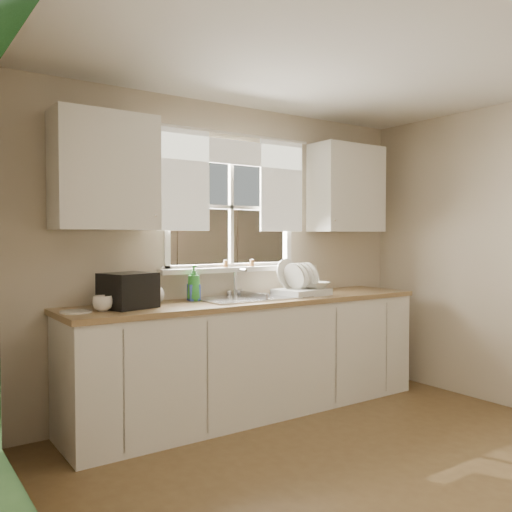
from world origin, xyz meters
TOP-DOWN VIEW (x-y plane):
  - ground at (0.00, 0.00)m, footprint 4.00×4.00m
  - room_walls at (0.00, -0.07)m, footprint 3.62×4.02m
  - ceiling at (0.00, 0.00)m, footprint 3.60×4.00m
  - window at (0.00, 2.00)m, footprint 1.38×0.16m
  - curtains at (0.00, 1.95)m, footprint 1.50×0.03m
  - base_cabinets at (0.00, 1.68)m, footprint 3.00×0.62m
  - countertop at (0.00, 1.68)m, footprint 3.04×0.65m
  - upper_cabinet_left at (-1.15, 1.82)m, footprint 0.70×0.33m
  - upper_cabinet_right at (1.15, 1.82)m, footprint 0.70×0.33m
  - wall_outlet at (0.88, 1.99)m, footprint 0.08×0.01m
  - sill_jars at (0.03, 1.94)m, footprint 0.30×0.04m
  - backyard at (0.58, 8.42)m, footprint 20.00×10.00m
  - sink at (0.00, 1.71)m, footprint 0.88×0.52m
  - dish_rack at (0.46, 1.65)m, footprint 0.47×0.38m
  - bowl at (0.58, 1.60)m, footprint 0.25×0.25m
  - soap_bottle_a at (-0.46, 1.82)m, footprint 0.11×0.11m
  - soap_bottle_b at (-0.46, 1.83)m, footprint 0.10×0.10m
  - soap_bottle_c at (-0.78, 1.84)m, footprint 0.16×0.16m
  - saucer at (-1.40, 1.68)m, footprint 0.20×0.20m
  - cup at (-1.23, 1.65)m, footprint 0.16×0.16m
  - black_appliance at (-1.03, 1.70)m, footprint 0.40×0.37m

SIDE VIEW (x-z plane):
  - ground at x=0.00m, z-range 0.00..0.00m
  - base_cabinets at x=0.00m, z-range 0.00..0.87m
  - sink at x=0.00m, z-range 0.64..1.04m
  - countertop at x=0.00m, z-range 0.87..0.91m
  - saucer at x=-1.40m, z-range 0.91..0.92m
  - cup at x=-1.23m, z-range 0.91..1.01m
  - dish_rack at x=0.46m, z-range 0.83..1.14m
  - bowl at x=0.58m, z-range 0.97..1.02m
  - soap_bottle_b at x=-0.46m, z-range 0.91..1.10m
  - soap_bottle_c at x=-0.78m, z-range 0.91..1.10m
  - black_appliance at x=-1.03m, z-range 0.91..1.15m
  - soap_bottle_a at x=-0.46m, z-range 0.91..1.18m
  - wall_outlet at x=0.88m, z-range 1.02..1.14m
  - sill_jars at x=0.03m, z-range 1.15..1.21m
  - room_walls at x=0.00m, z-range -0.01..2.49m
  - window at x=0.00m, z-range 0.95..2.02m
  - upper_cabinet_left at x=-1.15m, z-range 1.45..2.25m
  - upper_cabinet_right at x=1.15m, z-range 1.45..2.25m
  - curtains at x=0.00m, z-range 1.53..2.34m
  - ceiling at x=0.00m, z-range 2.49..2.51m
  - backyard at x=0.58m, z-range 0.40..6.53m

